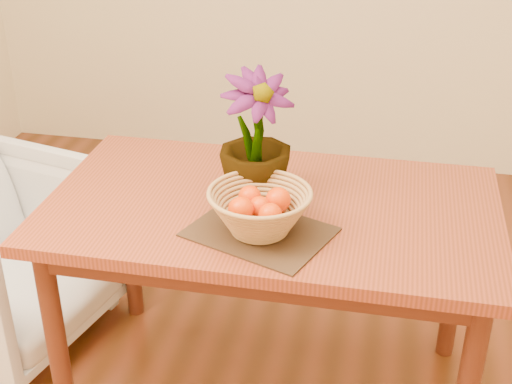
# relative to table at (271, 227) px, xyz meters

# --- Properties ---
(table) EXTENTS (1.40, 0.80, 0.75)m
(table) POSITION_rel_table_xyz_m (0.00, 0.00, 0.00)
(table) COLOR maroon
(table) RESTS_ON floor
(placemat) EXTENTS (0.46, 0.41, 0.01)m
(placemat) POSITION_rel_table_xyz_m (-0.00, -0.18, 0.09)
(placemat) COLOR #3D2616
(placemat) RESTS_ON table
(wicker_basket) EXTENTS (0.30, 0.30, 0.12)m
(wicker_basket) POSITION_rel_table_xyz_m (-0.00, -0.18, 0.15)
(wicker_basket) COLOR tan
(wicker_basket) RESTS_ON placemat
(orange_pile) EXTENTS (0.16, 0.16, 0.07)m
(orange_pile) POSITION_rel_table_xyz_m (-0.00, -0.18, 0.18)
(orange_pile) COLOR #F64804
(orange_pile) RESTS_ON wicker_basket
(potted_plant) EXTENTS (0.32, 0.32, 0.41)m
(potted_plant) POSITION_rel_table_xyz_m (-0.06, 0.03, 0.29)
(potted_plant) COLOR #1B4F16
(potted_plant) RESTS_ON table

